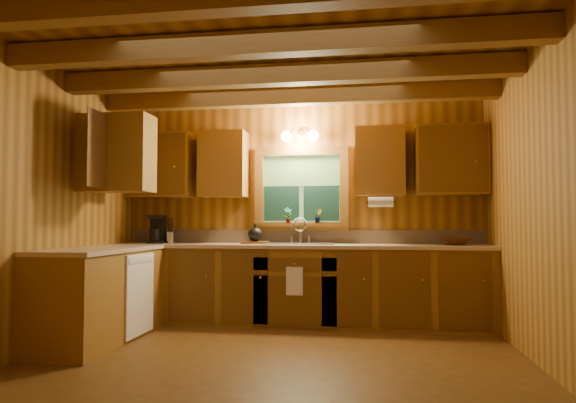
% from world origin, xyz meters
% --- Properties ---
extents(room, '(4.20, 4.20, 4.20)m').
position_xyz_m(room, '(0.00, 0.00, 1.30)').
color(room, '#563714').
rests_on(room, ground).
extents(ceiling_beams, '(4.20, 2.54, 0.18)m').
position_xyz_m(ceiling_beams, '(0.00, 0.00, 2.49)').
color(ceiling_beams, brown).
rests_on(ceiling_beams, room).
extents(base_cabinets, '(4.20, 2.22, 0.86)m').
position_xyz_m(base_cabinets, '(-0.49, 1.28, 0.43)').
color(base_cabinets, brown).
rests_on(base_cabinets, ground).
extents(countertop, '(4.20, 2.24, 0.04)m').
position_xyz_m(countertop, '(-0.48, 1.29, 0.88)').
color(countertop, tan).
rests_on(countertop, base_cabinets).
extents(backsplash, '(4.20, 0.02, 0.16)m').
position_xyz_m(backsplash, '(0.00, 1.89, 0.98)').
color(backsplash, tan).
rests_on(backsplash, room).
extents(dishwasher_panel, '(0.02, 0.60, 0.80)m').
position_xyz_m(dishwasher_panel, '(-1.47, 0.68, 0.43)').
color(dishwasher_panel, white).
rests_on(dishwasher_panel, base_cabinets).
extents(upper_cabinets, '(4.19, 1.77, 0.78)m').
position_xyz_m(upper_cabinets, '(-0.56, 1.42, 1.84)').
color(upper_cabinets, brown).
rests_on(upper_cabinets, room).
extents(window, '(1.12, 0.08, 1.00)m').
position_xyz_m(window, '(0.00, 1.87, 1.53)').
color(window, brown).
rests_on(window, room).
extents(window_sill, '(1.06, 0.14, 0.04)m').
position_xyz_m(window_sill, '(0.00, 1.82, 1.12)').
color(window_sill, brown).
rests_on(window_sill, room).
extents(wall_sconce, '(0.45, 0.21, 0.17)m').
position_xyz_m(wall_sconce, '(0.00, 1.75, 2.16)').
color(wall_sconce, black).
rests_on(wall_sconce, room).
extents(paper_towel_roll, '(0.27, 0.11, 0.11)m').
position_xyz_m(paper_towel_roll, '(0.92, 1.53, 1.37)').
color(paper_towel_roll, white).
rests_on(paper_towel_roll, upper_cabinets).
extents(dish_towel, '(0.18, 0.01, 0.30)m').
position_xyz_m(dish_towel, '(0.00, 1.26, 0.52)').
color(dish_towel, white).
rests_on(dish_towel, base_cabinets).
extents(sink, '(0.82, 0.48, 0.43)m').
position_xyz_m(sink, '(0.00, 1.60, 0.86)').
color(sink, silver).
rests_on(sink, countertop).
extents(coffee_maker, '(0.19, 0.24, 0.33)m').
position_xyz_m(coffee_maker, '(-1.70, 1.60, 1.06)').
color(coffee_maker, black).
rests_on(coffee_maker, countertop).
extents(utensil_crock, '(0.11, 0.11, 0.30)m').
position_xyz_m(utensil_crock, '(-1.55, 1.64, 0.97)').
color(utensil_crock, silver).
rests_on(utensil_crock, countertop).
extents(cutting_board, '(0.33, 0.26, 0.03)m').
position_xyz_m(cutting_board, '(-0.51, 1.62, 0.91)').
color(cutting_board, '#5B3913').
rests_on(cutting_board, countertop).
extents(teakettle, '(0.16, 0.16, 0.20)m').
position_xyz_m(teakettle, '(-0.51, 1.62, 1.01)').
color(teakettle, black).
rests_on(teakettle, cutting_board).
extents(wicker_basket, '(0.38, 0.38, 0.08)m').
position_xyz_m(wicker_basket, '(1.71, 1.60, 0.94)').
color(wicker_basket, '#48230C').
rests_on(wicker_basket, countertop).
extents(potted_plant_left, '(0.12, 0.10, 0.19)m').
position_xyz_m(potted_plant_left, '(-0.15, 1.79, 1.23)').
color(potted_plant_left, '#5B3913').
rests_on(potted_plant_left, window_sill).
extents(potted_plant_right, '(0.11, 0.10, 0.16)m').
position_xyz_m(potted_plant_right, '(0.21, 1.81, 1.22)').
color(potted_plant_right, '#5B3913').
rests_on(potted_plant_right, window_sill).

